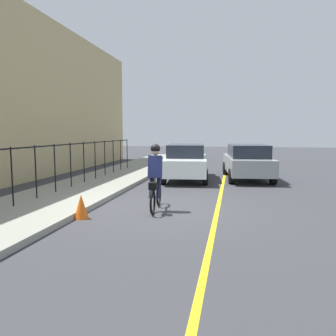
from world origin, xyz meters
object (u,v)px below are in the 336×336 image
Objects in this scene: traffic_cone_near at (81,207)px; parked_sedan_rear at (186,161)px; patrol_sedan at (247,161)px; cyclist_lead at (155,178)px.

parked_sedan_rear is at bearing -12.23° from traffic_cone_near.
traffic_cone_near is (-7.86, 4.30, -0.52)m from patrol_sedan.
cyclist_lead is 2.09m from traffic_cone_near.
cyclist_lead reaches higher than parked_sedan_rear.
cyclist_lead reaches higher than patrol_sedan.
traffic_cone_near is (-1.18, 1.61, -0.61)m from cyclist_lead.
cyclist_lead is 6.10m from parked_sedan_rear.
cyclist_lead is 7.21m from patrol_sedan.
parked_sedan_rear is (-0.58, 2.73, 0.00)m from patrol_sedan.
cyclist_lead reaches higher than traffic_cone_near.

